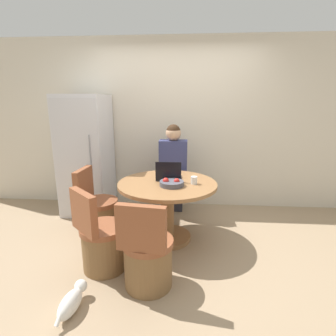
{
  "coord_description": "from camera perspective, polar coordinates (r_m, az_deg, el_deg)",
  "views": [
    {
      "loc": [
        0.17,
        -2.66,
        1.65
      ],
      "look_at": [
        -0.06,
        0.38,
        0.88
      ],
      "focal_mm": 28.0,
      "sensor_mm": 36.0,
      "label": 1
    }
  ],
  "objects": [
    {
      "name": "wall_back",
      "position": [
        4.16,
        1.98,
        9.34
      ],
      "size": [
        7.0,
        0.06,
        2.6
      ],
      "color": "beige",
      "rests_on": "ground_plane"
    },
    {
      "name": "coffee_cup",
      "position": [
        3.03,
        5.69,
        -2.67
      ],
      "size": [
        0.07,
        0.07,
        0.09
      ],
      "color": "white",
      "rests_on": "dining_table"
    },
    {
      "name": "chair_near_camera",
      "position": [
        2.5,
        -4.49,
        -19.04
      ],
      "size": [
        0.47,
        0.48,
        0.86
      ],
      "rotation": [
        0.0,
        0.0,
        3.02
      ],
      "color": "brown",
      "rests_on": "ground_plane"
    },
    {
      "name": "ground_plane",
      "position": [
        3.13,
        0.57,
        -17.56
      ],
      "size": [
        12.0,
        12.0,
        0.0
      ],
      "primitive_type": "plane",
      "color": "#9E8466"
    },
    {
      "name": "person_seated",
      "position": [
        3.86,
        1.17,
        0.64
      ],
      "size": [
        0.4,
        0.37,
        1.35
      ],
      "rotation": [
        0.0,
        0.0,
        3.14
      ],
      "color": "#2D2D38",
      "rests_on": "ground_plane"
    },
    {
      "name": "dining_table",
      "position": [
        3.16,
        -0.14,
        -6.86
      ],
      "size": [
        1.17,
        1.17,
        0.73
      ],
      "color": "olive",
      "rests_on": "ground_plane"
    },
    {
      "name": "refrigerator",
      "position": [
        4.11,
        -17.35,
        2.68
      ],
      "size": [
        0.67,
        0.72,
        1.75
      ],
      "color": "silver",
      "rests_on": "ground_plane"
    },
    {
      "name": "chair_left_side",
      "position": [
        3.47,
        -14.95,
        -9.53
      ],
      "size": [
        0.46,
        0.46,
        0.86
      ],
      "rotation": [
        0.0,
        0.0,
        1.51
      ],
      "color": "brown",
      "rests_on": "ground_plane"
    },
    {
      "name": "fruit_bowl",
      "position": [
        2.95,
        0.69,
        -3.31
      ],
      "size": [
        0.27,
        0.27,
        0.09
      ],
      "color": "#4C4C56",
      "rests_on": "dining_table"
    },
    {
      "name": "chair_near_left_corner",
      "position": [
        2.8,
        -14.14,
        -15.54
      ],
      "size": [
        0.53,
        0.53,
        0.86
      ],
      "rotation": [
        0.0,
        0.0,
        2.39
      ],
      "color": "brown",
      "rests_on": "ground_plane"
    },
    {
      "name": "cat",
      "position": [
        2.49,
        -20.22,
        -25.56
      ],
      "size": [
        0.16,
        0.44,
        0.17
      ],
      "rotation": [
        0.0,
        0.0,
        1.47
      ],
      "color": "white",
      "rests_on": "ground_plane"
    },
    {
      "name": "laptop",
      "position": [
        3.17,
        0.17,
        -1.72
      ],
      "size": [
        0.3,
        0.23,
        0.24
      ],
      "rotation": [
        0.0,
        0.0,
        3.14
      ],
      "color": "#232328",
      "rests_on": "dining_table"
    }
  ]
}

